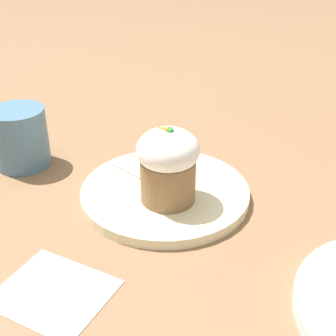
{
  "coord_description": "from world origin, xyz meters",
  "views": [
    {
      "loc": [
        -0.35,
        0.42,
        0.36
      ],
      "look_at": [
        -0.02,
        0.02,
        0.06
      ],
      "focal_mm": 50.0,
      "sensor_mm": 36.0,
      "label": 1
    }
  ],
  "objects": [
    {
      "name": "ground_plane",
      "position": [
        0.0,
        0.0,
        0.0
      ],
      "size": [
        4.0,
        4.0,
        0.0
      ],
      "primitive_type": "plane",
      "color": "#846042"
    },
    {
      "name": "dessert_plate",
      "position": [
        0.0,
        0.0,
        0.01
      ],
      "size": [
        0.23,
        0.23,
        0.01
      ],
      "color": "beige",
      "rests_on": "ground_plane"
    },
    {
      "name": "carrot_cake",
      "position": [
        -0.02,
        0.02,
        0.07
      ],
      "size": [
        0.08,
        0.08,
        0.11
      ],
      "color": "olive",
      "rests_on": "dessert_plate"
    },
    {
      "name": "spoon",
      "position": [
        0.03,
        -0.0,
        0.02
      ],
      "size": [
        0.11,
        0.03,
        0.01
      ],
      "color": "#B7B7BC",
      "rests_on": "dessert_plate"
    },
    {
      "name": "coffee_cup",
      "position": [
        0.23,
        0.07,
        0.05
      ],
      "size": [
        0.12,
        0.08,
        0.09
      ],
      "color": "teal",
      "rests_on": "ground_plane"
    },
    {
      "name": "paper_napkin",
      "position": [
        -0.03,
        0.22,
        0.0
      ],
      "size": [
        0.13,
        0.12,
        0.0
      ],
      "color": "white",
      "rests_on": "ground_plane"
    }
  ]
}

